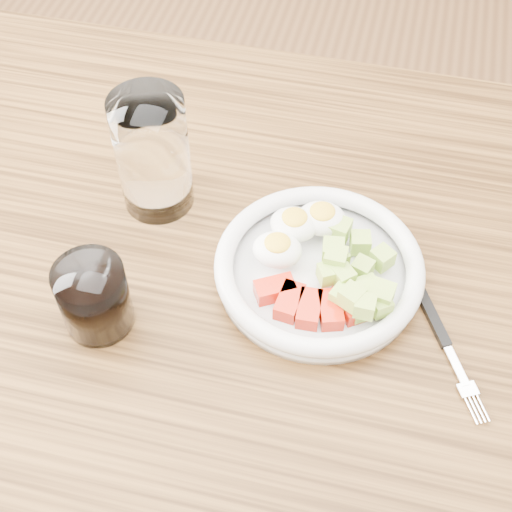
{
  "coord_description": "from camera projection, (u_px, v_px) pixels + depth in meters",
  "views": [
    {
      "loc": [
        0.11,
        -0.5,
        1.46
      ],
      "look_at": [
        -0.01,
        0.01,
        0.8
      ],
      "focal_mm": 50.0,
      "sensor_mm": 36.0,
      "label": 1
    }
  ],
  "objects": [
    {
      "name": "bowl",
      "position": [
        319.0,
        266.0,
        0.84
      ],
      "size": [
        0.25,
        0.25,
        0.06
      ],
      "color": "white",
      "rests_on": "dining_table"
    },
    {
      "name": "coffee_glass",
      "position": [
        94.0,
        298.0,
        0.79
      ],
      "size": [
        0.08,
        0.08,
        0.09
      ],
      "color": "white",
      "rests_on": "dining_table"
    },
    {
      "name": "water_glass",
      "position": [
        153.0,
        154.0,
        0.88
      ],
      "size": [
        0.09,
        0.09,
        0.16
      ],
      "primitive_type": "cylinder",
      "color": "white",
      "rests_on": "dining_table"
    },
    {
      "name": "ground",
      "position": [
        260.0,
        500.0,
        1.47
      ],
      "size": [
        4.0,
        4.0,
        0.0
      ],
      "primitive_type": "plane",
      "color": "brown",
      "rests_on": "ground"
    },
    {
      "name": "fork",
      "position": [
        440.0,
        333.0,
        0.81
      ],
      "size": [
        0.1,
        0.17,
        0.01
      ],
      "color": "black",
      "rests_on": "dining_table"
    },
    {
      "name": "dining_table",
      "position": [
        262.0,
        324.0,
        0.94
      ],
      "size": [
        1.5,
        0.9,
        0.77
      ],
      "color": "brown",
      "rests_on": "ground"
    }
  ]
}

